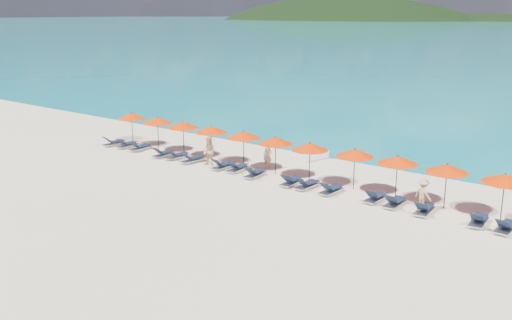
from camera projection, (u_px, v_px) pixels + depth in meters
The scene contains 35 objects.
ground at pixel (221, 193), 29.94m from camera, with size 1400.00×1400.00×0.00m, color beige.
headland_main at pixel (341, 55), 629.93m from camera, with size 374.00×242.00×126.50m.
headland_small at pixel (486, 58), 555.13m from camera, with size 162.00×126.00×85.50m.
jetski at pixel (313, 155), 36.77m from camera, with size 1.21×2.18×0.73m.
beachgoer_a at pixel (268, 156), 34.58m from camera, with size 0.57×0.37×1.56m, color tan.
beachgoer_b at pixel (209, 152), 35.01m from camera, with size 0.89×0.51×1.84m, color tan.
beachgoer_c at pixel (423, 194), 27.46m from camera, with size 0.96×0.45×1.48m, color tan.
umbrella_0 at pixel (131, 116), 40.78m from camera, with size 2.10×2.10×2.28m.
umbrella_1 at pixel (157, 120), 39.15m from camera, with size 2.10×2.10×2.28m.
umbrella_2 at pixel (183, 125), 37.57m from camera, with size 2.10×2.10×2.28m.
umbrella_3 at pixel (211, 129), 36.11m from camera, with size 2.10×2.10×2.28m.
umbrella_4 at pixel (244, 135), 34.58m from camera, with size 2.10×2.10×2.28m.
umbrella_5 at pixel (276, 140), 33.03m from camera, with size 2.10×2.10×2.28m.
umbrella_6 at pixel (310, 147), 31.55m from camera, with size 2.10×2.10×2.28m.
umbrella_7 at pixel (355, 153), 30.15m from camera, with size 2.10×2.10×2.28m.
umbrella_8 at pixel (398, 160), 28.71m from camera, with size 2.10×2.10×2.28m.
umbrella_9 at pixel (447, 168), 27.17m from camera, with size 2.10×2.10×2.28m.
umbrella_10 at pixel (505, 178), 25.54m from camera, with size 2.10×2.10×2.28m.
lounger_0 at pixel (114, 142), 40.53m from camera, with size 0.79×1.76×0.66m.
lounger_1 at pixel (127, 144), 39.94m from camera, with size 0.75×1.74×0.66m.
lounger_2 at pixel (140, 147), 39.13m from camera, with size 0.71×1.73×0.66m.
lounger_3 at pixel (163, 153), 37.40m from camera, with size 0.67×1.72×0.66m.
lounger_4 at pixel (177, 155), 36.88m from camera, with size 0.79×1.75×0.66m.
lounger_5 at pixel (192, 159), 36.00m from camera, with size 0.77×1.75×0.66m.
lounger_6 at pixel (223, 165), 34.54m from camera, with size 0.69×1.72×0.66m.
lounger_7 at pixel (238, 168), 33.99m from camera, with size 0.79×1.75×0.66m.
lounger_8 at pixel (255, 173), 32.84m from camera, with size 0.79×1.75×0.66m.
lounger_9 at pixel (291, 181), 31.32m from camera, with size 0.77×1.75×0.66m.
lounger_10 at pixel (307, 184), 30.73m from camera, with size 0.73×1.74×0.66m.
lounger_11 at pixel (331, 189), 29.86m from camera, with size 0.69×1.72×0.66m.
lounger_12 at pixel (376, 197), 28.63m from camera, with size 0.65×1.71×0.66m.
lounger_13 at pixel (395, 202), 27.88m from camera, with size 0.67×1.72×0.66m.
lounger_14 at pixel (424, 209), 26.89m from camera, with size 0.77×1.75×0.66m.
lounger_15 at pixel (479, 220), 25.49m from camera, with size 0.78×1.75×0.66m.
lounger_16 at pixel (506, 226), 24.70m from camera, with size 0.68×1.72×0.66m.
Camera 1 is at (19.00, -21.34, 9.28)m, focal length 40.00 mm.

